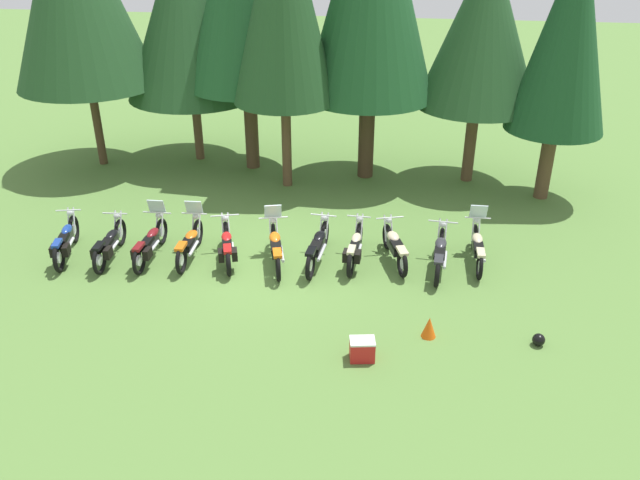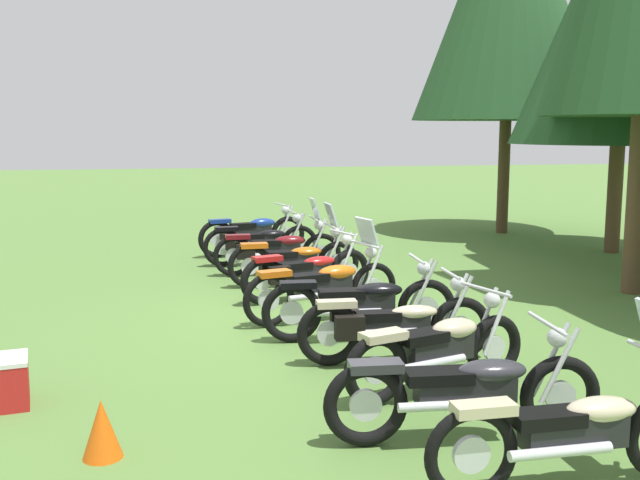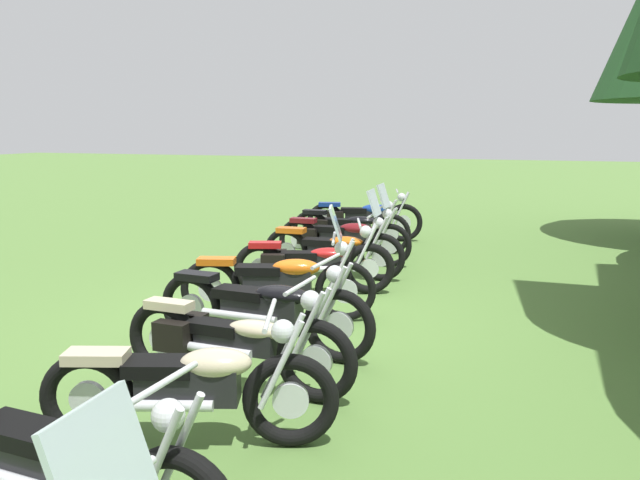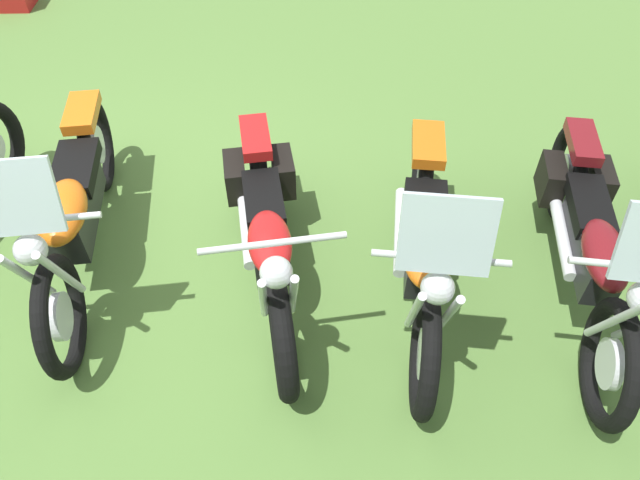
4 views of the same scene
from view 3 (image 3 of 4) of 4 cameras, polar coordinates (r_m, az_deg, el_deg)
ground_plane at (r=7.70m, az=-3.26°, el=-7.01°), size 80.00×80.00×0.00m
motorcycle_0 at (r=12.73m, az=3.88°, el=2.02°), size 0.86×2.30×1.04m
motorcycle_1 at (r=11.60m, az=2.53°, el=1.14°), size 0.67×2.24×1.02m
motorcycle_2 at (r=10.57m, az=1.99°, el=0.37°), size 0.77×2.32×1.37m
motorcycle_3 at (r=9.57m, az=1.32°, el=-0.73°), size 0.67×2.23×1.37m
motorcycle_4 at (r=8.65m, az=-0.82°, el=-2.09°), size 0.98×2.16×1.01m
motorcycle_5 at (r=7.47m, az=-3.61°, el=-3.63°), size 0.90×2.28×1.37m
motorcycle_6 at (r=6.45m, az=-5.21°, el=-6.14°), size 0.69×2.44×1.03m
motorcycle_7 at (r=5.61m, az=-8.06°, el=-9.07°), size 0.62×2.24×1.02m
motorcycle_8 at (r=4.69m, az=-11.66°, el=-12.86°), size 0.91×2.10×1.00m
motorcycle_9 at (r=3.97m, az=-22.85°, el=-18.06°), size 0.75×2.38×1.01m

